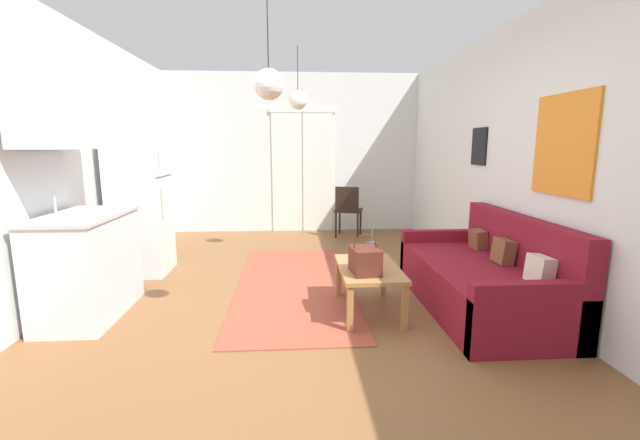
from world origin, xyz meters
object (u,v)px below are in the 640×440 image
handbag (365,260)px  pendant_lamp_near (269,84)px  bamboo_vase (372,251)px  refrigerator (140,203)px  couch (486,280)px  coffee_table (369,273)px  accent_chair (348,208)px  pendant_lamp_far (298,100)px

handbag → pendant_lamp_near: size_ratio=0.37×
bamboo_vase → refrigerator: 2.79m
couch → pendant_lamp_near: bearing=-166.1°
coffee_table → accent_chair: accent_chair is taller
coffee_table → handbag: (-0.07, -0.18, 0.17)m
accent_chair → pendant_lamp_near: 4.03m
bamboo_vase → refrigerator: size_ratio=0.24×
bamboo_vase → handbag: bamboo_vase is taller
handbag → accent_chair: size_ratio=0.40×
couch → pendant_lamp_far: 3.09m
pendant_lamp_far → handbag: bearing=-75.6°
couch → coffee_table: 1.10m
refrigerator → accent_chair: 3.23m
bamboo_vase → pendant_lamp_near: size_ratio=0.45×
coffee_table → bamboo_vase: (0.06, 0.18, 0.15)m
coffee_table → accent_chair: 3.15m
accent_chair → pendant_lamp_far: (-0.82, -1.26, 1.58)m
bamboo_vase → handbag: bearing=-109.6°
coffee_table → pendant_lamp_far: pendant_lamp_far is taller
bamboo_vase → handbag: 0.39m
handbag → couch: bearing=9.3°
couch → bamboo_vase: bearing=170.7°
handbag → pendant_lamp_near: 1.61m
refrigerator → pendant_lamp_far: (1.85, 0.51, 1.23)m
couch → pendant_lamp_far: (-1.70, 1.86, 1.79)m
couch → pendant_lamp_near: pendant_lamp_near is taller
refrigerator → pendant_lamp_near: pendant_lamp_near is taller
coffee_table → handbag: size_ratio=2.67×
pendant_lamp_near → pendant_lamp_far: size_ratio=1.17×
pendant_lamp_near → handbag: bearing=20.4°
couch → refrigerator: (-3.55, 1.35, 0.56)m
couch → accent_chair: (-0.87, 3.13, 0.21)m
couch → coffee_table: bearing=-179.4°
couch → accent_chair: 3.25m
refrigerator → pendant_lamp_far: 2.28m
pendant_lamp_far → couch: bearing=-47.7°
handbag → pendant_lamp_far: 2.62m
handbag → pendant_lamp_near: bearing=-159.6°
couch → refrigerator: size_ratio=1.16×
handbag → pendant_lamp_far: pendant_lamp_far is taller
handbag → refrigerator: refrigerator is taller
coffee_table → bamboo_vase: bamboo_vase is taller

